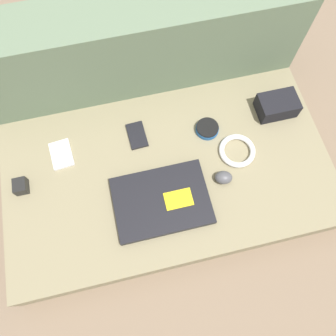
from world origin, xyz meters
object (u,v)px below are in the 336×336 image
laptop (162,201)px  computer_mouse (224,178)px  phone_silver (137,135)px  charger_brick (21,186)px  camera_pouch (277,105)px  phone_black (61,154)px  speaker_puck (207,129)px

laptop → computer_mouse: size_ratio=4.51×
phone_silver → charger_brick: 0.42m
laptop → camera_pouch: camera_pouch is taller
camera_pouch → phone_silver: bearing=178.6°
laptop → phone_silver: laptop is taller
charger_brick → phone_black: bearing=33.1°
laptop → charger_brick: bearing=160.6°
laptop → camera_pouch: size_ratio=2.24×
charger_brick → laptop: bearing=-19.1°
camera_pouch → charger_brick: 0.93m
speaker_puck → phone_black: (-0.52, 0.02, -0.01)m
speaker_puck → camera_pouch: size_ratio=0.59×
computer_mouse → phone_black: (-0.52, 0.22, -0.01)m
computer_mouse → charger_brick: (-0.66, 0.12, 0.00)m
phone_silver → phone_black: same height
phone_silver → phone_black: (-0.27, -0.01, 0.00)m
speaker_puck → charger_brick: (-0.66, -0.07, 0.01)m
computer_mouse → speaker_puck: size_ratio=0.84×
computer_mouse → camera_pouch: bearing=55.2°
laptop → phone_black: size_ratio=2.80×
laptop → phone_silver: (-0.03, 0.26, -0.01)m
phone_silver → camera_pouch: 0.52m
computer_mouse → speaker_puck: (-0.00, 0.19, -0.01)m
phone_silver → charger_brick: charger_brick is taller
laptop → speaker_puck: (0.22, 0.22, -0.00)m
speaker_puck → camera_pouch: bearing=5.0°
computer_mouse → charger_brick: 0.67m
phone_black → charger_brick: size_ratio=2.21×
laptop → speaker_puck: size_ratio=3.77×
phone_black → camera_pouch: size_ratio=0.80×
speaker_puck → camera_pouch: camera_pouch is taller
camera_pouch → charger_brick: camera_pouch is taller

